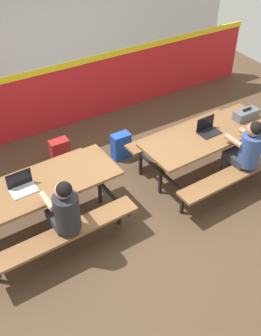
# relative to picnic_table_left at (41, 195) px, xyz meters

# --- Properties ---
(ground_plane) EXTENTS (10.00, 10.00, 0.02)m
(ground_plane) POSITION_rel_picnic_table_left_xyz_m (1.27, -0.28, -0.59)
(ground_plane) COLOR #4C3826
(accent_backdrop) EXTENTS (8.00, 0.14, 2.60)m
(accent_backdrop) POSITION_rel_picnic_table_left_xyz_m (1.27, 2.22, 0.67)
(accent_backdrop) COLOR red
(accent_backdrop) RESTS_ON ground
(picnic_table_left) EXTENTS (2.08, 1.63, 0.74)m
(picnic_table_left) POSITION_rel_picnic_table_left_xyz_m (0.00, 0.00, 0.00)
(picnic_table_left) COLOR brown
(picnic_table_left) RESTS_ON ground
(picnic_table_right) EXTENTS (2.08, 1.63, 0.74)m
(picnic_table_right) POSITION_rel_picnic_table_left_xyz_m (2.54, -0.20, 0.00)
(picnic_table_right) COLOR brown
(picnic_table_right) RESTS_ON ground
(student_nearer) EXTENTS (0.37, 0.53, 1.21)m
(student_nearer) POSITION_rel_picnic_table_left_xyz_m (0.10, -0.55, 0.13)
(student_nearer) COLOR #2D2D38
(student_nearer) RESTS_ON ground
(student_further) EXTENTS (0.37, 0.53, 1.21)m
(student_further) POSITION_rel_picnic_table_left_xyz_m (2.76, -0.75, 0.13)
(student_further) COLOR #2D2D38
(student_further) RESTS_ON ground
(laptop_silver) EXTENTS (0.33, 0.23, 0.22)m
(laptop_silver) POSITION_rel_picnic_table_left_xyz_m (-0.20, 0.03, 0.21)
(laptop_silver) COLOR silver
(laptop_silver) RESTS_ON picnic_table_left
(laptop_dark) EXTENTS (0.33, 0.23, 0.22)m
(laptop_dark) POSITION_rel_picnic_table_left_xyz_m (2.56, -0.16, 0.21)
(laptop_dark) COLOR black
(laptop_dark) RESTS_ON picnic_table_right
(toolbox_grey) EXTENTS (0.40, 0.18, 0.18)m
(toolbox_grey) POSITION_rel_picnic_table_left_xyz_m (3.30, -0.17, 0.23)
(toolbox_grey) COLOR #595B60
(toolbox_grey) RESTS_ON picnic_table_right
(backpack_dark) EXTENTS (0.30, 0.22, 0.44)m
(backpack_dark) POSITION_rel_picnic_table_left_xyz_m (1.64, 0.83, -0.36)
(backpack_dark) COLOR #1E47B2
(backpack_dark) RESTS_ON ground
(satchel_spare) EXTENTS (0.30, 0.22, 0.44)m
(satchel_spare) POSITION_rel_picnic_table_left_xyz_m (0.73, 1.18, -0.36)
(satchel_spare) COLOR maroon
(satchel_spare) RESTS_ON ground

